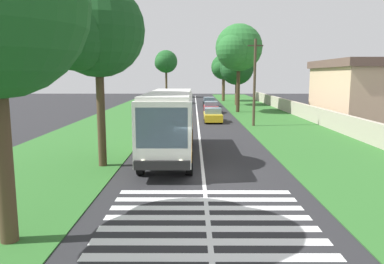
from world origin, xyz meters
name	(u,v)px	position (x,y,z in m)	size (l,w,h in m)	color
ground	(204,178)	(0.00, 0.00, 0.00)	(160.00, 160.00, 0.00)	#262628
grass_verge_left	(103,130)	(15.00, 8.20, 0.02)	(120.00, 8.00, 0.04)	#2D6628
grass_verge_right	(294,130)	(15.00, -8.20, 0.02)	(120.00, 8.00, 0.04)	#2D6628
centre_line	(199,130)	(15.00, 0.00, 0.00)	(110.00, 0.16, 0.01)	silver
coach_bus	(170,120)	(4.49, 1.80, 2.15)	(11.16, 2.62, 3.73)	silver
zebra_crossing	(208,218)	(-4.78, 0.00, 0.00)	(5.85, 6.80, 0.01)	silver
trailing_car_0	(213,115)	(20.78, -1.50, 0.67)	(4.30, 1.78, 1.43)	gold
trailing_car_1	(211,107)	(30.13, -1.76, 0.67)	(4.30, 1.78, 1.43)	#B21E1E
trailing_car_2	(209,102)	(39.46, -1.89, 0.67)	(4.30, 1.78, 1.43)	black
trailing_car_3	(184,99)	(46.25, 1.97, 0.67)	(4.30, 1.78, 1.43)	#145933
roadside_tree_left_0	(95,34)	(2.27, 5.29, 6.67)	(5.90, 4.67, 9.11)	#4C3826
roadside_tree_left_2	(165,62)	(63.26, 6.39, 7.44)	(5.60, 4.78, 9.95)	#4C3826
roadside_tree_right_0	(223,68)	(51.68, -4.93, 6.03)	(5.38, 4.52, 8.40)	brown
roadside_tree_right_1	(236,69)	(42.24, -6.19, 5.71)	(6.11, 5.31, 8.46)	brown
roadside_tree_right_2	(237,49)	(30.81, -5.04, 7.88)	(7.31, 5.84, 10.96)	#3D2D1E
utility_pole	(255,81)	(17.57, -5.11, 4.11)	(0.24, 1.40, 7.86)	#473828
roadside_wall	(315,115)	(20.00, -11.60, 0.81)	(70.00, 0.40, 1.54)	#B2A893
roadside_building	(355,89)	(24.60, -17.39, 3.22)	(12.90, 6.97, 6.34)	beige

